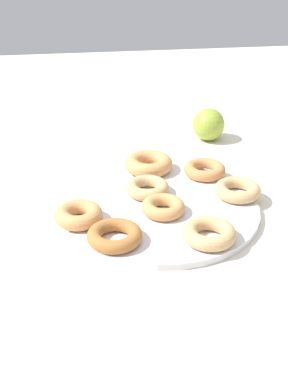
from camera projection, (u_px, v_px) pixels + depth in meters
ground_plane at (161, 212)px, 0.93m from camera, size 2.40×2.40×0.00m
donut_plate at (161, 209)px, 0.92m from camera, size 0.35×0.35×0.01m
donut_0 at (164, 207)px, 0.89m from camera, size 0.11×0.11×0.02m
donut_1 at (147, 188)px, 0.95m from camera, size 0.10×0.10×0.02m
donut_2 at (238, 190)px, 0.95m from camera, size 0.11×0.11×0.02m
donut_3 at (79, 215)px, 0.87m from camera, size 0.11×0.11×0.03m
donut_4 at (205, 170)px, 1.02m from camera, size 0.10×0.10×0.02m
donut_5 at (209, 233)px, 0.82m from camera, size 0.10×0.10×0.02m
donut_6 at (149, 164)px, 1.04m from camera, size 0.13×0.13×0.03m
donut_7 at (115, 236)px, 0.81m from camera, size 0.12×0.12×0.02m
apple at (209, 125)px, 1.20m from camera, size 0.07×0.07×0.07m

